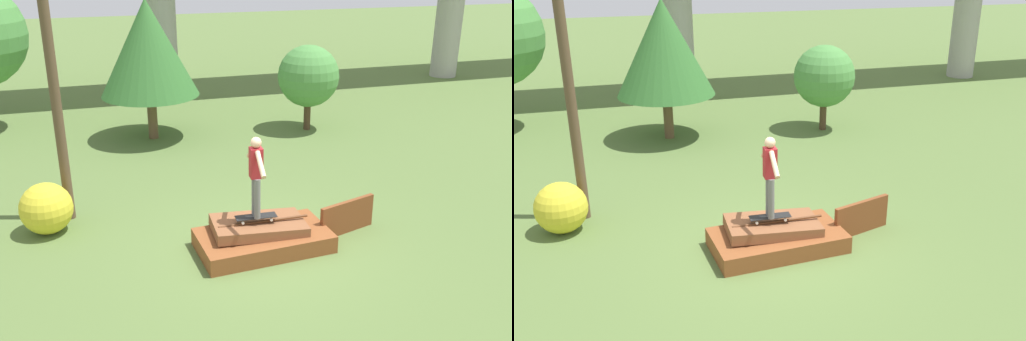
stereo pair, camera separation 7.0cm
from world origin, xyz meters
The scene contains 9 objects.
ground_plane centered at (0.00, 0.00, 0.00)m, with size 80.00×80.00×0.00m, color #567038.
scrap_pile centered at (-0.02, 0.02, 0.23)m, with size 2.50×1.46×0.58m.
scrap_plank_loose centered at (1.76, 0.15, 0.33)m, with size 1.26×0.46×0.66m.
skateboard centered at (-0.14, 0.03, 0.66)m, with size 0.77×0.27×0.09m.
skater centered at (-0.14, 0.03, 1.54)m, with size 0.23×1.15×1.51m.
utility_pole centered at (-3.43, 2.41, 4.30)m, with size 1.30×0.20×8.34m.
tree_behind_left centered at (3.54, 6.73, 1.65)m, with size 1.83×1.83×2.57m.
tree_mid_back centered at (-1.09, 7.24, 2.62)m, with size 2.78×2.78×3.97m.
bush_yellow_flowering centered at (-3.83, 1.86, 0.51)m, with size 1.02×1.02×1.02m.
Camera 2 is at (-2.79, -8.93, 5.23)m, focal length 40.00 mm.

